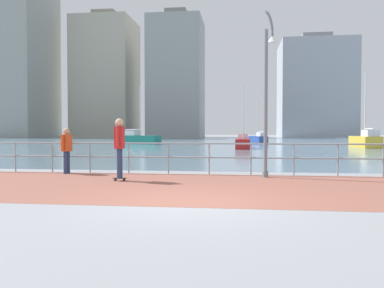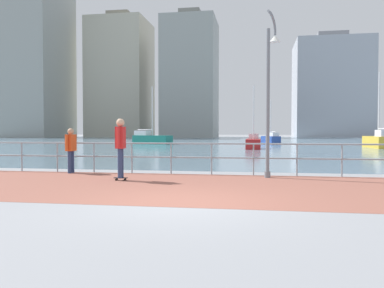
# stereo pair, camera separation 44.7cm
# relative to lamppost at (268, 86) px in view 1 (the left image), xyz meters

# --- Properties ---
(ground) EXTENTS (220.00, 220.00, 0.00)m
(ground) POSITION_rel_lamppost_xyz_m (-1.91, 35.12, -2.91)
(ground) COLOR gray
(brick_paving) EXTENTS (28.00, 5.87, 0.01)m
(brick_paving) POSITION_rel_lamppost_xyz_m (-1.91, -2.48, -2.90)
(brick_paving) COLOR #935647
(brick_paving) RESTS_ON ground
(harbor_water) EXTENTS (180.00, 88.00, 0.00)m
(harbor_water) POSITION_rel_lamppost_xyz_m (-1.91, 45.45, -2.91)
(harbor_water) COLOR slate
(harbor_water) RESTS_ON ground
(waterfront_railing) EXTENTS (25.25, 0.06, 1.07)m
(waterfront_railing) POSITION_rel_lamppost_xyz_m (-1.91, 0.45, -2.17)
(waterfront_railing) COLOR #8C99A3
(waterfront_railing) RESTS_ON ground
(lamppost) EXTENTS (0.50, 0.77, 5.26)m
(lamppost) POSITION_rel_lamppost_xyz_m (0.00, 0.00, 0.00)
(lamppost) COLOR slate
(lamppost) RESTS_ON ground
(skateboarder) EXTENTS (0.41, 0.56, 1.84)m
(skateboarder) POSITION_rel_lamppost_xyz_m (-4.38, -1.62, -1.79)
(skateboarder) COLOR black
(skateboarder) RESTS_ON ground
(bystander) EXTENTS (0.29, 0.56, 1.57)m
(bystander) POSITION_rel_lamppost_xyz_m (-6.81, 0.10, -1.99)
(bystander) COLOR navy
(bystander) RESTS_ON ground
(sailboat_navy) EXTENTS (2.39, 4.05, 5.44)m
(sailboat_navy) POSITION_rel_lamppost_xyz_m (1.23, 37.58, -2.39)
(sailboat_navy) COLOR #284799
(sailboat_navy) RESTS_ON ground
(sailboat_teal) EXTENTS (1.20, 3.77, 5.28)m
(sailboat_teal) POSITION_rel_lamppost_xyz_m (-0.74, 20.61, -2.40)
(sailboat_teal) COLOR #B21E1E
(sailboat_teal) RESTS_ON ground
(sailboat_ivory) EXTENTS (4.79, 2.97, 6.44)m
(sailboat_ivory) POSITION_rel_lamppost_xyz_m (-12.18, 30.21, -2.29)
(sailboat_ivory) COLOR #197266
(sailboat_ivory) RESTS_ON ground
(sailboat_yellow) EXTENTS (1.59, 4.74, 6.60)m
(sailboat_yellow) POSITION_rel_lamppost_xyz_m (10.04, 23.84, -2.28)
(sailboat_yellow) COLOR gold
(sailboat_yellow) RESTS_ON ground
(tower_concrete) EXTENTS (12.80, 15.44, 41.66)m
(tower_concrete) POSITION_rel_lamppost_xyz_m (-50.88, 71.45, 17.09)
(tower_concrete) COLOR #939993
(tower_concrete) RESTS_ON ground
(tower_brick) EXTENTS (11.77, 12.56, 28.61)m
(tower_brick) POSITION_rel_lamppost_xyz_m (-15.61, 76.39, 10.57)
(tower_brick) COLOR #939993
(tower_brick) RESTS_ON ground
(tower_slate) EXTENTS (17.57, 15.70, 25.42)m
(tower_slate) POSITION_rel_lamppost_xyz_m (17.33, 89.89, 8.97)
(tower_slate) COLOR #A3A8B2
(tower_slate) RESTS_ON ground
(tower_beige) EXTENTS (13.68, 13.57, 30.37)m
(tower_beige) POSITION_rel_lamppost_xyz_m (-33.86, 81.14, 11.45)
(tower_beige) COLOR #B2AD99
(tower_beige) RESTS_ON ground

